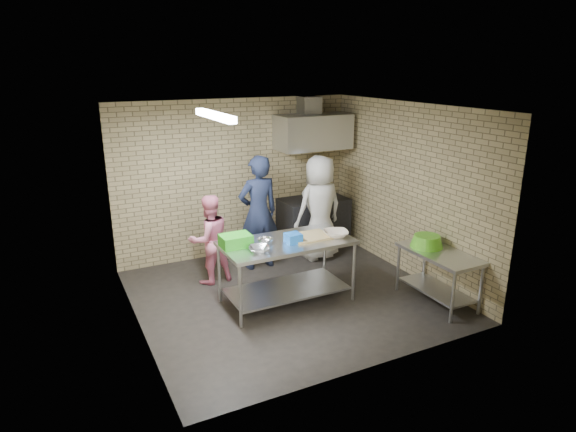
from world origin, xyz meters
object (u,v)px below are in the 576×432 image
at_px(prep_table, 287,271).
at_px(bottle_green, 330,134).
at_px(green_crate, 236,241).
at_px(man_navy, 258,213).
at_px(bottle_red, 310,134).
at_px(blue_tub, 293,238).
at_px(woman_pink, 210,239).
at_px(green_basin, 427,241).
at_px(woman_white, 320,208).
at_px(side_counter, 437,277).
at_px(stove, 313,222).

height_order(prep_table, bottle_green, bottle_green).
xyz_separation_m(prep_table, green_crate, (-0.70, 0.12, 0.53)).
bearing_deg(man_navy, bottle_red, -154.82).
bearing_deg(blue_tub, prep_table, 116.57).
xyz_separation_m(prep_table, woman_pink, (-0.75, 1.11, 0.24)).
relative_size(blue_tub, woman_pink, 0.15).
bearing_deg(bottle_green, prep_table, -133.08).
bearing_deg(bottle_red, green_basin, -82.10).
xyz_separation_m(green_crate, green_basin, (2.57, -0.84, -0.15)).
relative_size(green_crate, green_basin, 0.88).
bearing_deg(woman_white, green_basin, 102.46).
bearing_deg(green_crate, man_navy, 54.67).
bearing_deg(green_basin, green_crate, 161.80).
bearing_deg(prep_table, side_counter, -27.31).
relative_size(prep_table, green_basin, 3.94).
relative_size(side_counter, woman_pink, 0.87).
xyz_separation_m(green_basin, man_navy, (-1.72, 2.04, 0.10)).
bearing_deg(woman_white, blue_tub, 42.92).
relative_size(man_navy, woman_pink, 1.36).
distance_m(prep_table, stove, 2.28).
xyz_separation_m(prep_table, stove, (1.44, 1.78, -0.00)).
height_order(man_navy, woman_white, man_navy).
distance_m(prep_table, man_navy, 1.41).
bearing_deg(bottle_green, green_crate, -143.74).
distance_m(green_basin, bottle_green, 2.98).
bearing_deg(prep_table, green_crate, 170.27).
distance_m(side_counter, man_navy, 2.93).
relative_size(bottle_green, man_navy, 0.08).
distance_m(green_crate, green_basin, 2.70).
bearing_deg(stove, prep_table, -128.94).
xyz_separation_m(stove, bottle_green, (0.45, 0.24, 1.57)).
relative_size(green_basin, woman_white, 0.26).
height_order(green_basin, bottle_red, bottle_red).
xyz_separation_m(green_crate, bottle_green, (2.59, 1.90, 1.03)).
xyz_separation_m(bottle_green, woman_pink, (-2.64, -0.90, -1.32)).
xyz_separation_m(green_crate, bottle_red, (2.19, 1.90, 1.04)).
bearing_deg(woman_pink, side_counter, 133.41).
relative_size(bottle_red, woman_pink, 0.13).
bearing_deg(bottle_green, stove, -151.93).
height_order(green_basin, woman_white, woman_white).
bearing_deg(woman_white, green_crate, 24.55).
distance_m(bottle_green, woman_white, 1.51).
distance_m(prep_table, blue_tub, 0.53).
distance_m(stove, woman_white, 0.73).
bearing_deg(man_navy, bottle_green, -160.50).
xyz_separation_m(side_counter, woman_pink, (-2.64, 2.09, 0.32)).
height_order(side_counter, bottle_red, bottle_red).
height_order(prep_table, stove, prep_table).
bearing_deg(bottle_green, woman_white, -129.31).
height_order(prep_table, woman_pink, woman_pink).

